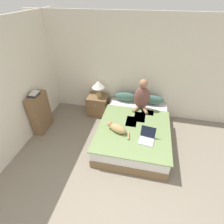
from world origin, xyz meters
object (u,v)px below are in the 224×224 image
Objects in this scene: person_sitting at (142,96)px; laptop_open at (147,138)px; cat_tabby at (117,128)px; bed at (134,131)px; pillow_near at (126,97)px; table_lamp at (98,85)px; bookshelf at (40,113)px; nightstand at (98,105)px; book_stack_top at (34,94)px; pillow_far at (152,99)px.

person_sitting is 1.17m from laptop_open.
person_sitting is at bearing -90.80° from cat_tabby.
cat_tabby is at bearing 177.10° from laptop_open.
bed is 1.03m from pillow_near.
table_lamp is 0.46× the size of bookshelf.
table_lamp is at bearing 32.57° from nightstand.
book_stack_top reaches higher than pillow_near.
pillow_near is 0.67m from pillow_far.
pillow_far is 1.15× the size of cat_tabby.
cat_tabby is 1.42m from table_lamp.
pillow_near is 0.54m from person_sitting.
nightstand reaches higher than bed.
bed is 2.28m from bookshelf.
book_stack_top is (-1.93, -1.03, 0.42)m from pillow_near.
bed is at bearing 2.97° from bookshelf.
pillow_near is at bearing 110.36° from bed.
pillow_near is 0.82m from nightstand.
cat_tabby is (0.00, -1.25, -0.03)m from pillow_near.
bookshelf is at bearing -158.47° from pillow_far.
laptop_open is at bearing -7.71° from book_stack_top.
bookshelf is at bearing 44.41° from book_stack_top.
pillow_far is 2.80m from bookshelf.
nightstand is (-0.76, -0.10, -0.30)m from pillow_near.
laptop_open is at bearing -79.51° from person_sitting.
table_lamp reaches higher than nightstand.
cat_tabby is 1.94m from bookshelf.
laptop_open is 2.63m from book_stack_top.
nightstand is (-0.76, 1.15, -0.27)m from cat_tabby.
bed is 1.50m from table_lamp.
table_lamp is (-1.14, 0.18, 0.09)m from person_sitting.
pillow_far is 2.83m from book_stack_top.
laptop_open is at bearing -43.81° from table_lamp.
cat_tabby is 1.59× the size of laptop_open.
person_sitting is (0.08, 0.65, 0.57)m from bed.
table_lamp is at bearing -36.23° from cat_tabby.
person_sitting is (-0.26, -0.26, 0.21)m from pillow_far.
book_stack_top is (-1.17, -0.93, 0.72)m from nightstand.
bed is 3.41× the size of pillow_near.
bed is 3.93× the size of cat_tabby.
nightstand is at bearing -147.43° from table_lamp.
pillow_far is 1.83× the size of laptop_open.
person_sitting is 2.36× the size of laptop_open.
laptop_open is 1.89m from nightstand.
pillow_far is 0.77× the size of person_sitting.
table_lamp is 1.54m from book_stack_top.
bed is 0.62m from laptop_open.
bed is 1.36m from nightstand.
pillow_near is 1.36× the size of table_lamp.
book_stack_top reaches higher than nightstand.
pillow_near is at bearing 147.95° from person_sitting.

